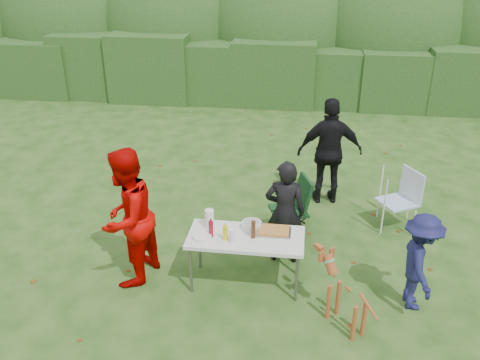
# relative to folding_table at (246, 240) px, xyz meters

# --- Properties ---
(ground) EXTENTS (80.00, 80.00, 0.00)m
(ground) POSITION_rel_folding_table_xyz_m (-0.23, 0.27, -0.69)
(ground) COLOR #1E4211
(hedge_row) EXTENTS (22.00, 1.40, 1.70)m
(hedge_row) POSITION_rel_folding_table_xyz_m (-0.23, 8.27, 0.16)
(hedge_row) COLOR #23471C
(hedge_row) RESTS_ON ground
(shrub_backdrop) EXTENTS (20.00, 2.60, 3.20)m
(shrub_backdrop) POSITION_rel_folding_table_xyz_m (-0.23, 9.87, 0.91)
(shrub_backdrop) COLOR #3D6628
(shrub_backdrop) RESTS_ON ground
(folding_table) EXTENTS (1.50, 0.70, 0.74)m
(folding_table) POSITION_rel_folding_table_xyz_m (0.00, 0.00, 0.00)
(folding_table) COLOR silver
(folding_table) RESTS_ON ground
(person_cook) EXTENTS (0.57, 0.37, 1.55)m
(person_cook) POSITION_rel_folding_table_xyz_m (0.47, 0.63, 0.09)
(person_cook) COLOR black
(person_cook) RESTS_ON ground
(person_red_jacket) EXTENTS (0.91, 1.06, 1.89)m
(person_red_jacket) POSITION_rel_folding_table_xyz_m (-1.54, -0.09, 0.26)
(person_red_jacket) COLOR #BB0300
(person_red_jacket) RESTS_ON ground
(person_black_puffy) EXTENTS (1.14, 0.59, 1.86)m
(person_black_puffy) POSITION_rel_folding_table_xyz_m (1.12, 2.53, 0.24)
(person_black_puffy) COLOR black
(person_black_puffy) RESTS_ON ground
(child) EXTENTS (0.52, 0.86, 1.29)m
(child) POSITION_rel_folding_table_xyz_m (2.15, -0.16, -0.04)
(child) COLOR #171848
(child) RESTS_ON ground
(dog) EXTENTS (0.83, 0.90, 0.84)m
(dog) POSITION_rel_folding_table_xyz_m (1.28, -0.68, -0.27)
(dog) COLOR #9B4A24
(dog) RESTS_ON ground
(camping_chair) EXTENTS (0.77, 0.77, 0.96)m
(camping_chair) POSITION_rel_folding_table_xyz_m (0.50, 1.30, -0.21)
(camping_chair) COLOR #113717
(camping_chair) RESTS_ON ground
(lawn_chair) EXTENTS (0.77, 0.77, 0.96)m
(lawn_chair) POSITION_rel_folding_table_xyz_m (2.19, 1.79, -0.21)
(lawn_chair) COLOR #5A96D4
(lawn_chair) RESTS_ON ground
(food_tray) EXTENTS (0.45, 0.30, 0.02)m
(food_tray) POSITION_rel_folding_table_xyz_m (0.35, 0.13, 0.06)
(food_tray) COLOR #B7B7BA
(food_tray) RESTS_ON folding_table
(focaccia_bread) EXTENTS (0.40, 0.26, 0.04)m
(focaccia_bread) POSITION_rel_folding_table_xyz_m (0.35, 0.13, 0.09)
(focaccia_bread) COLOR #BB7B36
(focaccia_bread) RESTS_ON food_tray
(mustard_bottle) EXTENTS (0.06, 0.06, 0.20)m
(mustard_bottle) POSITION_rel_folding_table_xyz_m (-0.25, -0.12, 0.15)
(mustard_bottle) COLOR #D8D60A
(mustard_bottle) RESTS_ON folding_table
(ketchup_bottle) EXTENTS (0.06, 0.06, 0.22)m
(ketchup_bottle) POSITION_rel_folding_table_xyz_m (-0.44, -0.06, 0.16)
(ketchup_bottle) COLOR maroon
(ketchup_bottle) RESTS_ON folding_table
(beer_bottle) EXTENTS (0.06, 0.06, 0.24)m
(beer_bottle) POSITION_rel_folding_table_xyz_m (0.10, -0.02, 0.17)
(beer_bottle) COLOR #47230F
(beer_bottle) RESTS_ON folding_table
(paper_towel_roll) EXTENTS (0.12, 0.12, 0.26)m
(paper_towel_roll) POSITION_rel_folding_table_xyz_m (-0.50, 0.15, 0.18)
(paper_towel_roll) COLOR white
(paper_towel_roll) RESTS_ON folding_table
(cup_stack) EXTENTS (0.08, 0.08, 0.18)m
(cup_stack) POSITION_rel_folding_table_xyz_m (-0.16, -0.16, 0.14)
(cup_stack) COLOR white
(cup_stack) RESTS_ON folding_table
(pasta_bowl) EXTENTS (0.26, 0.26, 0.10)m
(pasta_bowl) POSITION_rel_folding_table_xyz_m (0.05, 0.19, 0.10)
(pasta_bowl) COLOR silver
(pasta_bowl) RESTS_ON folding_table
(plate_stack) EXTENTS (0.24, 0.24, 0.05)m
(plate_stack) POSITION_rel_folding_table_xyz_m (-0.55, -0.13, 0.08)
(plate_stack) COLOR white
(plate_stack) RESTS_ON folding_table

